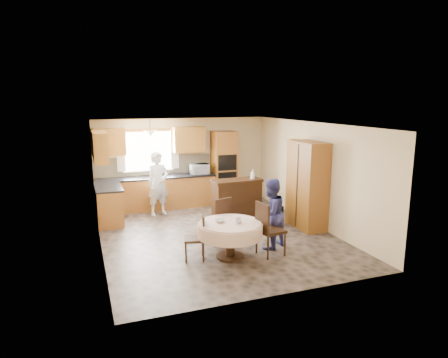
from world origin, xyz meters
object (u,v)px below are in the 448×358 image
Objects in this scene: sideboard at (237,199)px; chair_right at (267,226)px; person_sink at (158,184)px; person_dining at (271,214)px; oven_tower at (224,167)px; cupboard at (307,185)px; dining_table at (230,230)px; chair_left at (198,235)px; chair_back at (220,218)px.

chair_right is at bearing -101.90° from sideboard.
person_sink is 1.15× the size of person_dining.
sideboard is at bearing -120.03° from person_dining.
oven_tower is 3.82m from person_dining.
person_sink is at bearing 14.08° from chair_right.
cupboard reaches higher than sideboard.
dining_table is at bearing -117.03° from sideboard.
cupboard reaches higher than person_sink.
person_sink reaches higher than person_dining.
chair_left is 0.53× the size of person_sink.
chair_right is (1.33, -0.28, 0.10)m from chair_left.
sideboard is 0.77× the size of person_sink.
oven_tower is 2.15m from person_sink.
chair_right is (-1.67, -1.30, -0.44)m from cupboard.
chair_back is 1.13m from chair_right.
person_sink is at bearing -89.82° from chair_back.
person_sink is (-1.89, 0.85, 0.38)m from sideboard.
chair_right is (-0.44, -2.70, 0.13)m from sideboard.
cupboard reaches higher than chair_right.
sideboard is at bearing 158.08° from chair_left.
oven_tower reaches higher than sideboard.
chair_left is 0.82× the size of chair_right.
person_dining is at bearing -77.61° from person_sink.
chair_back is at bearing -170.80° from cupboard.
oven_tower is at bearing 0.48° from person_sink.
chair_left is at bearing -103.47° from person_sink.
person_dining is at bearing -95.28° from oven_tower.
cupboard is 1.65× the size of dining_table.
dining_table is at bearing -13.18° from person_dining.
cupboard is 1.92× the size of chair_right.
person_sink reaches higher than chair_back.
chair_back is at bearing 147.74° from chair_left.
chair_back is at bearing 26.92° from chair_right.
sideboard is at bearing 65.67° from dining_table.
cupboard is 1.23× the size of person_sink.
cupboard is (1.07, -2.85, -0.03)m from oven_tower.
oven_tower is 3.05m from cupboard.
oven_tower is 1.26× the size of person_sink.
sideboard is 2.80m from dining_table.
sideboard is 2.74m from chair_right.
sideboard is 2.37m from person_dining.
cupboard is 1.42× the size of person_dining.
oven_tower is 1.45× the size of person_dining.
person_sink is (-0.13, 3.28, 0.35)m from chair_left.
person_dining is at bearing 107.16° from chair_left.
chair_back is (-2.32, -0.38, -0.47)m from cupboard.
chair_right is (-0.60, -4.15, -0.46)m from oven_tower.
chair_right is (0.65, -0.92, 0.03)m from chair_back.
sideboard is at bearing -17.40° from chair_right.
chair_left is 0.94m from chair_back.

